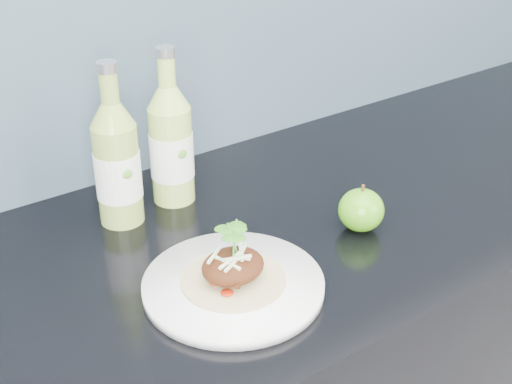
% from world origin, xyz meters
% --- Properties ---
extents(dinner_plate, '(0.32, 0.32, 0.02)m').
position_xyz_m(dinner_plate, '(-0.03, 1.59, 0.91)').
color(dinner_plate, white).
rests_on(dinner_plate, kitchen_counter).
extents(pork_taco, '(0.14, 0.14, 0.10)m').
position_xyz_m(pork_taco, '(-0.03, 1.59, 0.94)').
color(pork_taco, tan).
rests_on(pork_taco, dinner_plate).
extents(green_apple, '(0.09, 0.09, 0.08)m').
position_xyz_m(green_apple, '(0.22, 1.61, 0.93)').
color(green_apple, '#34860E').
rests_on(green_apple, kitchen_counter).
extents(cider_bottle_left, '(0.09, 0.09, 0.26)m').
position_xyz_m(cider_bottle_left, '(-0.07, 1.84, 1.00)').
color(cider_bottle_left, '#8CA745').
rests_on(cider_bottle_left, kitchen_counter).
extents(cider_bottle_right, '(0.08, 0.08, 0.26)m').
position_xyz_m(cider_bottle_right, '(0.03, 1.86, 1.00)').
color(cider_bottle_right, '#A3C652').
rests_on(cider_bottle_right, kitchen_counter).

